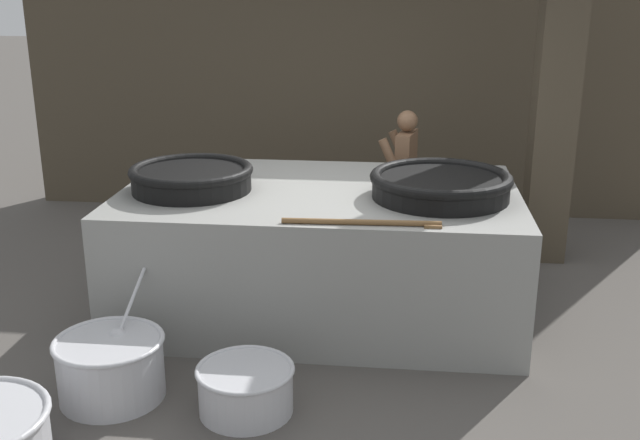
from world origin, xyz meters
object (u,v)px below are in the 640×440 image
Objects in this scene: giant_wok_near at (192,177)px; cook at (405,178)px; giant_wok_far at (441,184)px; prep_bowl_vegetables at (111,365)px; prep_bowl_meat at (246,387)px.

cook is (1.70, 1.59, -0.37)m from giant_wok_near.
giant_wok_far is 2.74m from prep_bowl_vegetables.
giant_wok_far is at bearing 49.89° from prep_bowl_meat.
prep_bowl_meat is at bearing -4.75° from prep_bowl_vegetables.
giant_wok_near reaches higher than prep_bowl_vegetables.
cook is (-0.27, 1.59, -0.37)m from giant_wok_far.
giant_wok_near is 1.55× the size of prep_bowl_meat.
cook reaches higher than giant_wok_far.
giant_wok_far reaches higher than prep_bowl_vegetables.
giant_wok_near is at bearing 115.77° from prep_bowl_meat.
giant_wok_near and giant_wok_far have the same top height.
cook reaches higher than prep_bowl_vegetables.
giant_wok_near is 1.69m from prep_bowl_vegetables.
cook is 3.59m from prep_bowl_vegetables.
prep_bowl_vegetables reaches higher than prep_bowl_meat.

